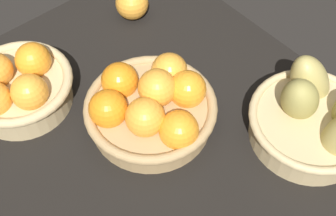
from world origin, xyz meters
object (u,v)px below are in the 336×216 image
object	(u,v)px
basket_center	(152,105)
loose_orange_front_gap	(132,3)
basket_near_left	(18,86)
basket_far_right_pears	(316,118)

from	to	relation	value
basket_center	loose_orange_front_gap	bearing A→B (deg)	149.54
basket_near_left	loose_orange_front_gap	world-z (taller)	basket_near_left
basket_near_left	loose_orange_front_gap	distance (cm)	33.13
basket_center	basket_far_right_pears	size ratio (longest dim) A/B	1.04
basket_center	basket_far_right_pears	distance (cm)	30.38
loose_orange_front_gap	basket_center	bearing A→B (deg)	-30.46
basket_center	basket_near_left	size ratio (longest dim) A/B	1.18
basket_far_right_pears	loose_orange_front_gap	bearing A→B (deg)	-173.58
basket_near_left	loose_orange_front_gap	xyz separation A→B (cm)	(-6.05, 32.55, -1.16)
basket_near_left	loose_orange_front_gap	bearing A→B (deg)	100.53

